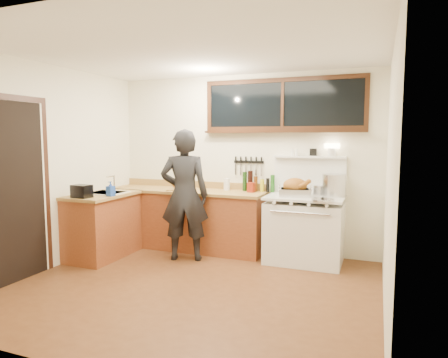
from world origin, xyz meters
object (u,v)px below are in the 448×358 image
at_px(vintage_stove, 305,228).
at_px(roast_turkey, 295,188).
at_px(man, 185,195).
at_px(cutting_board, 179,187).

relative_size(vintage_stove, roast_turkey, 3.41).
relative_size(man, roast_turkey, 3.82).
bearing_deg(vintage_stove, cutting_board, -178.37).
bearing_deg(vintage_stove, roast_turkey, -167.77).
distance_m(man, cutting_board, 0.54).
distance_m(vintage_stove, man, 1.69).
bearing_deg(cutting_board, vintage_stove, 1.63).
height_order(cutting_board, roast_turkey, roast_turkey).
distance_m(vintage_stove, cutting_board, 1.93).
bearing_deg(man, cutting_board, 125.37).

